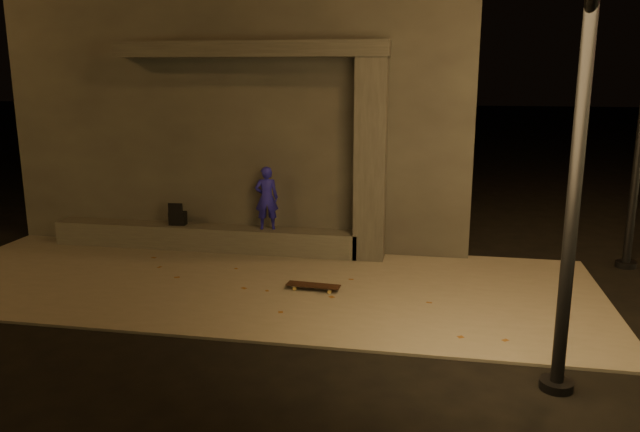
% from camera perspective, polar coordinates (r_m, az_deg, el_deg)
% --- Properties ---
extents(ground, '(120.00, 120.00, 0.00)m').
position_cam_1_polar(ground, '(8.53, -10.02, -10.54)').
color(ground, black).
rests_on(ground, ground).
extents(sidewalk, '(11.00, 4.40, 0.04)m').
position_cam_1_polar(sidewalk, '(10.29, -6.11, -6.13)').
color(sidewalk, '#6A665D').
rests_on(sidewalk, ground).
extents(building, '(9.00, 5.10, 5.22)m').
position_cam_1_polar(building, '(14.34, -5.02, 9.87)').
color(building, '#3A3735').
rests_on(building, ground).
extents(ledge, '(6.00, 0.55, 0.45)m').
position_cam_1_polar(ledge, '(12.27, -10.51, -1.91)').
color(ledge, '#4B4944').
rests_on(ledge, sidewalk).
extents(column, '(0.55, 0.55, 3.60)m').
position_cam_1_polar(column, '(11.21, 4.66, 5.07)').
color(column, '#3A3735').
rests_on(column, sidewalk).
extents(canopy, '(5.00, 0.70, 0.28)m').
position_cam_1_polar(canopy, '(11.60, -6.38, 14.91)').
color(canopy, '#3A3735').
rests_on(canopy, column).
extents(skateboarder, '(0.49, 0.39, 1.19)m').
position_cam_1_polar(skateboarder, '(11.70, -4.90, 1.66)').
color(skateboarder, '#1E19A8').
rests_on(skateboarder, ledge).
extents(backpack, '(0.33, 0.22, 0.44)m').
position_cam_1_polar(backpack, '(12.38, -12.87, -0.09)').
color(backpack, black).
rests_on(backpack, ledge).
extents(skateboard, '(0.86, 0.28, 0.09)m').
position_cam_1_polar(skateboard, '(9.83, -0.62, -6.39)').
color(skateboard, black).
rests_on(skateboard, sidewalk).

